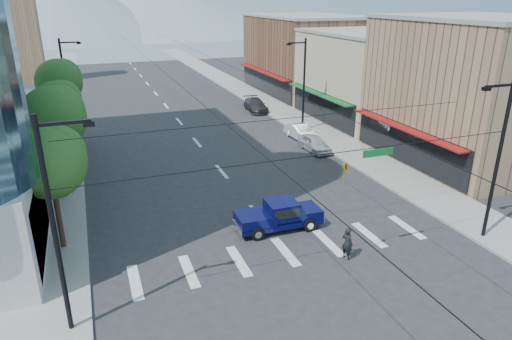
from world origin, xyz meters
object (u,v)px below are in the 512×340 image
at_px(parked_car_near, 315,143).
at_px(parked_car_mid, 300,132).
at_px(pickup_truck, 278,215).
at_px(pedestrian, 347,243).
at_px(parked_car_far, 256,105).

distance_m(parked_car_near, parked_car_mid, 3.66).
bearing_deg(parked_car_mid, pickup_truck, -123.53).
bearing_deg(pedestrian, parked_car_mid, -40.84).
xyz_separation_m(pedestrian, parked_car_far, (6.90, 31.74, -0.15)).
bearing_deg(pedestrian, pickup_truck, 4.60).
distance_m(pickup_truck, parked_car_near, 14.74).
bearing_deg(parked_car_mid, parked_car_near, -99.54).
bearing_deg(pickup_truck, parked_car_far, 73.47).
xyz_separation_m(parked_car_near, parked_car_mid, (0.37, 3.64, 0.00)).
distance_m(pedestrian, parked_car_mid, 20.96).
relative_size(parked_car_near, parked_car_mid, 0.96).
relative_size(pedestrian, parked_car_near, 0.44).
bearing_deg(parked_car_far, parked_car_near, -86.48).
relative_size(pedestrian, parked_car_mid, 0.42).
distance_m(pickup_truck, parked_car_far, 28.99).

